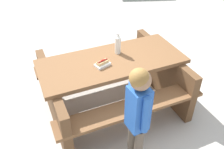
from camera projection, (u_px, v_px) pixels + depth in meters
ground_plane at (112, 104)px, 3.44m from camera, size 30.00×30.00×0.00m
picnic_table at (112, 79)px, 3.18m from camera, size 1.95×1.60×0.75m
soda_bottle at (118, 44)px, 3.06m from camera, size 0.08×0.08×0.28m
hotdog_tray at (102, 64)px, 2.87m from camera, size 0.21×0.17×0.08m
child_in_coat at (138, 109)px, 2.24m from camera, size 0.21×0.30×1.25m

